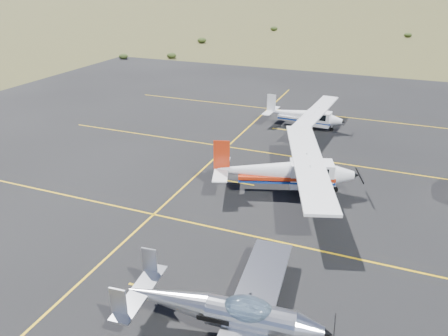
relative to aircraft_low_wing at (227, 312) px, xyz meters
The scene contains 5 objects.
ground 4.82m from the aircraft_low_wing, 102.15° to the left, with size 1600.00×1600.00×0.00m, color #383D1C.
apron 11.69m from the aircraft_low_wing, 94.88° to the left, with size 72.00×72.00×0.02m, color black.
aircraft_low_wing is the anchor object (origin of this frame).
aircraft_cessna 12.09m from the aircraft_low_wing, 94.67° to the left, with size 8.66×12.48×3.20m.
aircraft_plain 24.49m from the aircraft_low_wing, 95.95° to the left, with size 6.02×10.03×2.53m.
Camera 1 is at (5.45, -15.92, 12.26)m, focal length 35.00 mm.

